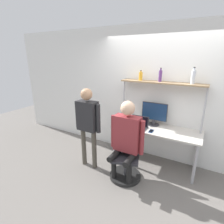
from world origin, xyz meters
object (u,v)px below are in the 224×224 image
(monitor, at_px, (154,113))
(office_chair, at_px, (126,163))
(person_seated, at_px, (126,135))
(bottle_clear, at_px, (193,77))
(cell_phone, at_px, (151,131))
(person_standing, at_px, (88,119))
(laptop, at_px, (139,124))
(bottle_amber, at_px, (141,76))
(bottle_purple, at_px, (160,76))

(monitor, height_order, office_chair, monitor)
(monitor, xyz_separation_m, person_seated, (-0.22, -0.82, -0.19))
(office_chair, distance_m, bottle_clear, 1.89)
(cell_phone, height_order, office_chair, office_chair)
(office_chair, bearing_deg, person_standing, -174.91)
(monitor, bearing_deg, laptop, -128.95)
(bottle_clear, bearing_deg, bottle_amber, 180.00)
(person_standing, distance_m, bottle_purple, 1.56)
(bottle_purple, bearing_deg, person_seated, -108.24)
(cell_phone, height_order, bottle_amber, bottle_amber)
(monitor, height_order, bottle_clear, bottle_clear)
(office_chair, bearing_deg, bottle_clear, 43.38)
(laptop, height_order, bottle_purple, bottle_purple)
(cell_phone, bearing_deg, bottle_purple, 90.76)
(cell_phone, relative_size, bottle_amber, 0.77)
(bottle_clear, bearing_deg, office_chair, -136.62)
(monitor, bearing_deg, bottle_purple, 13.97)
(monitor, xyz_separation_m, office_chair, (-0.23, -0.78, -0.75))
(laptop, xyz_separation_m, bottle_purple, (0.26, 0.27, 0.92))
(monitor, relative_size, person_standing, 0.32)
(laptop, relative_size, person_seated, 0.24)
(person_standing, bearing_deg, bottle_purple, 39.40)
(person_seated, height_order, person_standing, person_standing)
(monitor, bearing_deg, bottle_amber, 177.55)
(bottle_amber, xyz_separation_m, bottle_purple, (0.38, 0.00, 0.03))
(cell_phone, height_order, bottle_purple, bottle_purple)
(monitor, xyz_separation_m, person_standing, (-1.00, -0.85, -0.03))
(person_seated, height_order, bottle_clear, bottle_clear)
(person_standing, bearing_deg, cell_phone, 25.77)
(office_chair, bearing_deg, person_seated, -72.32)
(monitor, xyz_separation_m, bottle_clear, (0.61, 0.01, 0.74))
(monitor, height_order, person_seated, person_seated)
(bottle_purple, bearing_deg, bottle_clear, 0.00)
(monitor, distance_m, cell_phone, 0.42)
(person_standing, relative_size, bottle_amber, 8.10)
(office_chair, bearing_deg, cell_phone, 56.53)
(bottle_clear, bearing_deg, bottle_purple, 180.00)
(monitor, relative_size, bottle_clear, 1.79)
(monitor, relative_size, laptop, 1.47)
(cell_phone, bearing_deg, bottle_clear, 32.76)
(bottle_amber, bearing_deg, bottle_clear, 0.00)
(person_seated, bearing_deg, bottle_clear, 45.17)
(monitor, height_order, cell_phone, monitor)
(bottle_clear, bearing_deg, person_seated, -134.83)
(bottle_purple, bearing_deg, office_chair, -109.86)
(laptop, bearing_deg, person_standing, -143.01)
(person_standing, bearing_deg, person_seated, 2.14)
(laptop, relative_size, person_standing, 0.22)
(monitor, relative_size, bottle_purple, 1.99)
(monitor, distance_m, bottle_purple, 0.73)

